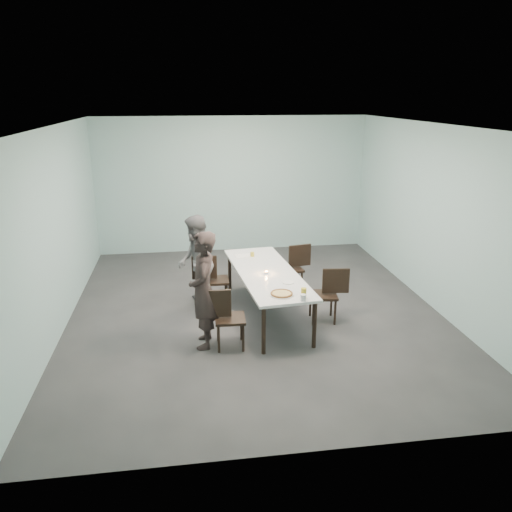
{
  "coord_description": "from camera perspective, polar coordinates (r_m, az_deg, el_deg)",
  "views": [
    {
      "loc": [
        -1.09,
        -7.55,
        3.45
      ],
      "look_at": [
        0.0,
        -0.13,
        1.0
      ],
      "focal_mm": 35.0,
      "sensor_mm": 36.0,
      "label": 1
    }
  ],
  "objects": [
    {
      "name": "chair_far_right",
      "position": [
        9.04,
        4.35,
        -1.02
      ],
      "size": [
        0.64,
        0.49,
        0.87
      ],
      "rotation": [
        0.0,
        0.0,
        3.31
      ],
      "color": "black",
      "rests_on": "ground"
    },
    {
      "name": "chair_far_left",
      "position": [
        8.47,
        -5.15,
        -2.36
      ],
      "size": [
        0.62,
        0.43,
        0.87
      ],
      "rotation": [
        0.0,
        0.0,
        -0.02
      ],
      "color": "black",
      "rests_on": "ground"
    },
    {
      "name": "chair_near_right",
      "position": [
        7.92,
        8.27,
        -3.97
      ],
      "size": [
        0.63,
        0.46,
        0.87
      ],
      "rotation": [
        0.0,
        0.0,
        3.03
      ],
      "color": "black",
      "rests_on": "ground"
    },
    {
      "name": "room_shell",
      "position": [
        7.76,
        -0.14,
        7.5
      ],
      "size": [
        6.02,
        7.02,
        3.01
      ],
      "color": "#9FC7C8",
      "rests_on": "ground"
    },
    {
      "name": "chair_near_left",
      "position": [
        7.05,
        -3.64,
        -6.67
      ],
      "size": [
        0.62,
        0.44,
        0.87
      ],
      "rotation": [
        0.0,
        0.0,
        -0.04
      ],
      "color": "black",
      "rests_on": "ground"
    },
    {
      "name": "ground",
      "position": [
        8.37,
        -0.13,
        -6.25
      ],
      "size": [
        7.0,
        7.0,
        0.0
      ],
      "primitive_type": "plane",
      "color": "#333335",
      "rests_on": "ground"
    },
    {
      "name": "diner_far",
      "position": [
        8.29,
        -6.89,
        -0.77
      ],
      "size": [
        0.61,
        0.77,
        1.58
      ],
      "primitive_type": "imported",
      "rotation": [
        0.0,
        0.0,
        -1.56
      ],
      "color": "slate",
      "rests_on": "ground"
    },
    {
      "name": "pizza",
      "position": [
        7.04,
        2.94,
        -4.33
      ],
      "size": [
        0.34,
        0.34,
        0.04
      ],
      "color": "white",
      "rests_on": "table"
    },
    {
      "name": "side_plate",
      "position": [
        7.5,
        3.71,
        -3.01
      ],
      "size": [
        0.18,
        0.18,
        0.01
      ],
      "primitive_type": "cylinder",
      "color": "white",
      "rests_on": "table"
    },
    {
      "name": "water_tumbler",
      "position": [
        6.87,
        5.41,
        -4.75
      ],
      "size": [
        0.08,
        0.08,
        0.09
      ],
      "primitive_type": "cylinder",
      "color": "silver",
      "rests_on": "table"
    },
    {
      "name": "menu",
      "position": [
        8.7,
        -1.42,
        0.02
      ],
      "size": [
        0.32,
        0.25,
        0.01
      ],
      "primitive_type": "cube",
      "rotation": [
        0.0,
        0.0,
        0.1
      ],
      "color": "silver",
      "rests_on": "table"
    },
    {
      "name": "amber_tumbler",
      "position": [
        8.66,
        -0.43,
        0.18
      ],
      "size": [
        0.07,
        0.07,
        0.08
      ],
      "primitive_type": "cylinder",
      "color": "gold",
      "rests_on": "table"
    },
    {
      "name": "diner_near",
      "position": [
        7.0,
        -6.03,
        -3.91
      ],
      "size": [
        0.43,
        0.63,
        1.68
      ],
      "primitive_type": "imported",
      "rotation": [
        0.0,
        0.0,
        -1.62
      ],
      "color": "black",
      "rests_on": "ground"
    },
    {
      "name": "tealight",
      "position": [
        7.84,
        1.17,
        -1.91
      ],
      "size": [
        0.06,
        0.06,
        0.05
      ],
      "color": "silver",
      "rests_on": "table"
    },
    {
      "name": "table",
      "position": [
        7.95,
        1.24,
        -2.2
      ],
      "size": [
        1.15,
        2.67,
        0.75
      ],
      "rotation": [
        0.0,
        0.0,
        0.1
      ],
      "color": "white",
      "rests_on": "ground"
    },
    {
      "name": "beer_glass",
      "position": [
        6.93,
        5.47,
        -4.26
      ],
      "size": [
        0.08,
        0.08,
        0.15
      ],
      "primitive_type": "cylinder",
      "color": "gold",
      "rests_on": "table"
    }
  ]
}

